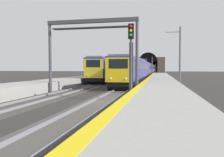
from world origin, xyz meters
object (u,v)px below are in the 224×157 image
(overhead_signal_gantry, at_px, (92,37))
(railway_signal_near, at_px, (131,55))
(railway_signal_mid, at_px, (152,65))
(railway_signal_far, at_px, (155,67))
(catenary_mast_near, at_px, (180,57))
(train_main_approaching, at_px, (146,69))
(train_adjacent_platform, at_px, (119,68))

(overhead_signal_gantry, bearing_deg, railway_signal_near, -137.77)
(railway_signal_mid, bearing_deg, overhead_signal_gantry, -6.00)
(railway_signal_far, bearing_deg, catenary_mast_near, 2.99)
(railway_signal_mid, distance_m, railway_signal_far, 49.81)
(railway_signal_near, xyz_separation_m, overhead_signal_gantry, (4.76, 4.32, 2.00))
(railway_signal_far, distance_m, catenary_mast_near, 83.09)
(train_main_approaching, distance_m, catenary_mast_near, 36.68)
(train_adjacent_platform, bearing_deg, railway_signal_far, 174.88)
(railway_signal_far, height_order, overhead_signal_gantry, overhead_signal_gantry)
(train_adjacent_platform, distance_m, overhead_signal_gantry, 28.43)
(railway_signal_far, xyz_separation_m, catenary_mast_near, (-82.97, -4.34, 0.97))
(railway_signal_far, bearing_deg, railway_signal_near, 0.00)
(train_adjacent_platform, relative_size, railway_signal_mid, 7.00)
(overhead_signal_gantry, bearing_deg, railway_signal_mid, -6.00)
(overhead_signal_gantry, bearing_deg, catenary_mast_near, -47.42)
(train_main_approaching, xyz_separation_m, railway_signal_far, (46.85, -1.87, 0.60))
(railway_signal_mid, bearing_deg, railway_signal_near, 0.00)
(railway_signal_mid, xyz_separation_m, railway_signal_far, (49.80, 0.00, -0.40))
(railway_signal_near, bearing_deg, catenary_mast_near, 161.16)
(train_main_approaching, xyz_separation_m, catenary_mast_near, (-36.12, -6.20, 1.58))
(railway_signal_near, distance_m, railway_signal_far, 95.68)
(train_main_approaching, height_order, overhead_signal_gantry, overhead_signal_gantry)
(railway_signal_near, xyz_separation_m, catenary_mast_near, (12.71, -4.34, 0.49))
(railway_signal_near, xyz_separation_m, railway_signal_mid, (45.87, 0.00, -0.09))
(train_adjacent_platform, relative_size, catenary_mast_near, 5.22)
(train_main_approaching, xyz_separation_m, railway_signal_near, (-48.83, -1.87, 1.09))
(catenary_mast_near, bearing_deg, train_main_approaching, 9.74)
(train_main_approaching, relative_size, railway_signal_far, 17.90)
(train_adjacent_platform, xyz_separation_m, railway_signal_near, (-32.93, -6.77, 0.95))
(train_adjacent_platform, xyz_separation_m, overhead_signal_gantry, (-28.17, -2.45, 2.95))
(railway_signal_far, bearing_deg, train_main_approaching, -2.28)
(train_adjacent_platform, height_order, overhead_signal_gantry, overhead_signal_gantry)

